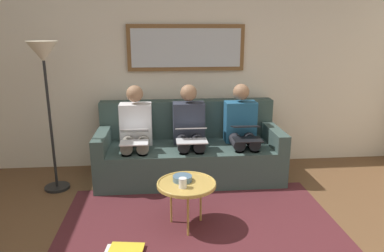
{
  "coord_description": "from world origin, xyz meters",
  "views": [
    {
      "loc": [
        0.34,
        2.07,
        1.79
      ],
      "look_at": [
        0.0,
        -1.7,
        0.75
      ],
      "focal_mm": 33.49,
      "sensor_mm": 36.0,
      "label": 1
    }
  ],
  "objects": [
    {
      "name": "person_middle",
      "position": [
        0.0,
        -2.05,
        0.61
      ],
      "size": [
        0.38,
        0.58,
        1.14
      ],
      "color": "#2D3342",
      "rests_on": "couch"
    },
    {
      "name": "person_right",
      "position": [
        0.64,
        -2.05,
        0.61
      ],
      "size": [
        0.38,
        0.58,
        1.14
      ],
      "color": "silver",
      "rests_on": "couch"
    },
    {
      "name": "area_rug",
      "position": [
        0.0,
        -0.85,
        0.0
      ],
      "size": [
        2.6,
        1.8,
        0.01
      ],
      "primitive_type": "cube",
      "color": "#4C1E23",
      "rests_on": "ground_plane"
    },
    {
      "name": "standing_lamp",
      "position": [
        1.55,
        -1.85,
        1.37
      ],
      "size": [
        0.32,
        0.32,
        1.66
      ],
      "color": "black",
      "rests_on": "ground_plane"
    },
    {
      "name": "bowl",
      "position": [
        0.16,
        -0.95,
        0.46
      ],
      "size": [
        0.18,
        0.18,
        0.05
      ],
      "primitive_type": "cylinder",
      "color": "slate",
      "rests_on": "coffee_table"
    },
    {
      "name": "laptop_white",
      "position": [
        0.64,
        -1.81,
        0.62
      ],
      "size": [
        0.31,
        0.34,
        0.15
      ],
      "color": "white"
    },
    {
      "name": "person_left",
      "position": [
        -0.64,
        -2.05,
        0.61
      ],
      "size": [
        0.38,
        0.58,
        1.14
      ],
      "color": "#235B84",
      "rests_on": "couch"
    },
    {
      "name": "framed_mirror",
      "position": [
        0.0,
        -2.51,
        1.55
      ],
      "size": [
        1.47,
        0.05,
        0.58
      ],
      "color": "brown"
    },
    {
      "name": "laptop_black",
      "position": [
        -0.64,
        -1.81,
        0.63
      ],
      "size": [
        0.31,
        0.36,
        0.15
      ],
      "color": "black"
    },
    {
      "name": "magazine_stack",
      "position": [
        0.67,
        -0.52,
        0.02
      ],
      "size": [
        0.34,
        0.25,
        0.03
      ],
      "color": "red",
      "rests_on": "ground_plane"
    },
    {
      "name": "couch",
      "position": [
        0.0,
        -2.12,
        0.31
      ],
      "size": [
        2.2,
        0.9,
        0.9
      ],
      "color": "#384C47",
      "rests_on": "ground_plane"
    },
    {
      "name": "cup",
      "position": [
        0.16,
        -0.81,
        0.48
      ],
      "size": [
        0.07,
        0.07,
        0.09
      ],
      "primitive_type": "cylinder",
      "color": "silver",
      "rests_on": "coffee_table"
    },
    {
      "name": "coffee_table",
      "position": [
        0.12,
        -0.9,
        0.42
      ],
      "size": [
        0.54,
        0.54,
        0.44
      ],
      "color": "tan",
      "rests_on": "ground_plane"
    },
    {
      "name": "wall_rear",
      "position": [
        0.0,
        -2.6,
        1.3
      ],
      "size": [
        6.0,
        0.12,
        2.6
      ],
      "primitive_type": "cube",
      "color": "beige",
      "rests_on": "ground_plane"
    },
    {
      "name": "laptop_silver",
      "position": [
        0.0,
        -1.81,
        0.63
      ],
      "size": [
        0.35,
        0.35,
        0.15
      ],
      "color": "silver"
    }
  ]
}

